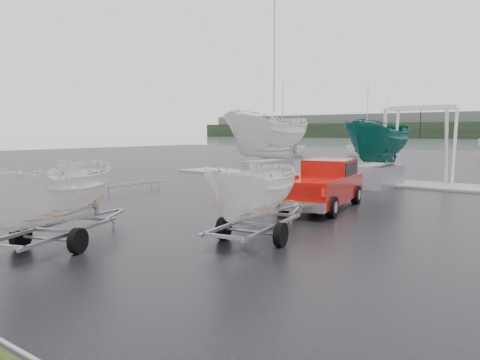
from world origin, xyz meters
The scene contains 12 objects.
ground_plane centered at (0.00, 0.00, 0.00)m, with size 120.00×120.00×0.00m, color black.
dock centered at (0.00, 13.00, 0.05)m, with size 30.00×3.00×0.12m, color gray.
pickup_truck centered at (0.43, 3.84, 0.91)m, with size 2.73×5.51×1.75m.
trailer_hitched centered at (1.56, -2.16, 2.46)m, with size 1.88×3.76×4.52m.
trailer_parked centered at (-1.79, -5.74, 2.66)m, with size 2.40×3.78×4.90m.
boat_hoist centered at (1.07, 13.00, 2.67)m, with size 3.30×2.18×4.12m.
keelboat_0 centered at (-6.95, 11.00, 4.41)m, with size 2.77×3.20×10.95m.
keelboat_1 centered at (-0.37, 11.20, 3.50)m, with size 2.23×3.20×7.02m.
mast_rack_0 centered at (-9.00, 1.00, 0.35)m, with size 0.56×6.50×0.06m.
moored_boat_0 centered at (-19.40, 31.96, 0.01)m, with size 3.04×3.06×10.94m.
moored_boat_4 centered at (-20.46, 66.32, 0.01)m, with size 3.28×3.26×11.07m.
moored_boat_6 centered at (-12.56, 38.93, 0.01)m, with size 2.70×2.66×10.80m.
Camera 1 is at (8.48, -11.73, 2.83)m, focal length 35.00 mm.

